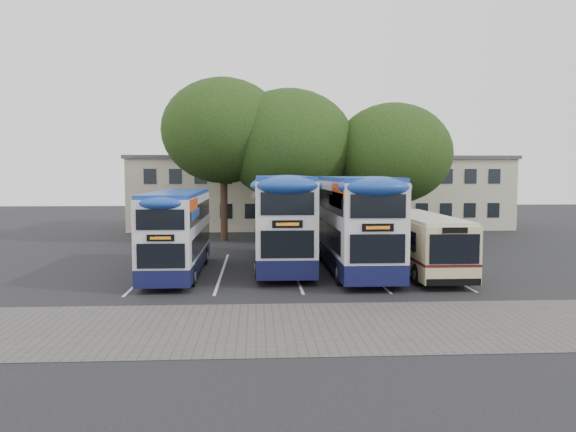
# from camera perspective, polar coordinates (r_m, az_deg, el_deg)

# --- Properties ---
(ground) EXTENTS (120.00, 120.00, 0.00)m
(ground) POSITION_cam_1_polar(r_m,az_deg,el_deg) (23.36, 10.75, -7.51)
(ground) COLOR black
(ground) RESTS_ON ground
(paving_strip) EXTENTS (40.00, 6.00, 0.01)m
(paving_strip) POSITION_cam_1_polar(r_m,az_deg,el_deg) (18.19, 8.40, -10.92)
(paving_strip) COLOR #595654
(paving_strip) RESTS_ON ground
(bay_lines) EXTENTS (14.12, 11.00, 0.01)m
(bay_lines) POSITION_cam_1_polar(r_m,az_deg,el_deg) (27.65, 0.61, -5.56)
(bay_lines) COLOR silver
(bay_lines) RESTS_ON ground
(depot_building) EXTENTS (32.40, 8.40, 6.20)m
(depot_building) POSITION_cam_1_polar(r_m,az_deg,el_deg) (49.50, 3.22, 2.52)
(depot_building) COLOR #B3AD90
(depot_building) RESTS_ON ground
(lamp_post) EXTENTS (0.25, 1.05, 9.06)m
(lamp_post) POSITION_cam_1_polar(r_m,az_deg,el_deg) (43.71, 12.15, 4.71)
(lamp_post) COLOR gray
(lamp_post) RESTS_ON ground
(tree_left) EXTENTS (8.60, 8.60, 11.37)m
(tree_left) POSITION_cam_1_polar(r_m,az_deg,el_deg) (39.72, -6.59, 8.59)
(tree_left) COLOR black
(tree_left) RESTS_ON ground
(tree_mid) EXTENTS (9.15, 9.15, 10.63)m
(tree_mid) POSITION_cam_1_polar(r_m,az_deg,el_deg) (39.55, 0.10, 7.24)
(tree_mid) COLOR black
(tree_mid) RESTS_ON ground
(tree_right) EXTENTS (8.28, 8.28, 9.65)m
(tree_right) POSITION_cam_1_polar(r_m,az_deg,el_deg) (40.14, 10.59, 6.25)
(tree_right) COLOR black
(tree_right) RESTS_ON ground
(bus_dd_left) EXTENTS (2.28, 9.40, 3.92)m
(bus_dd_left) POSITION_cam_1_polar(r_m,az_deg,el_deg) (27.03, -11.16, -1.27)
(bus_dd_left) COLOR #10133D
(bus_dd_left) RESTS_ON ground
(bus_dd_mid) EXTENTS (2.69, 11.11, 4.63)m
(bus_dd_mid) POSITION_cam_1_polar(r_m,az_deg,el_deg) (28.69, -0.69, -0.07)
(bus_dd_mid) COLOR #10133D
(bus_dd_mid) RESTS_ON ground
(bus_dd_right) EXTENTS (2.67, 11.02, 4.59)m
(bus_dd_right) POSITION_cam_1_polar(r_m,az_deg,el_deg) (27.61, 6.65, -0.32)
(bus_dd_right) COLOR #10133D
(bus_dd_right) RESTS_ON ground
(bus_single) EXTENTS (2.37, 9.30, 2.77)m
(bus_single) POSITION_cam_1_polar(r_m,az_deg,el_deg) (27.84, 13.26, -2.35)
(bus_single) COLOR #CBC187
(bus_single) RESTS_ON ground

